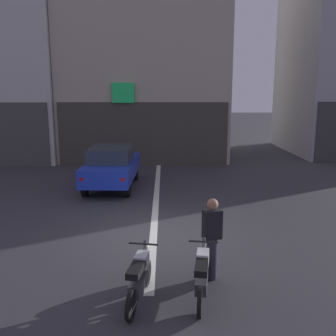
% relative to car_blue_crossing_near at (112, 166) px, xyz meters
% --- Properties ---
extents(ground_plane, '(120.00, 120.00, 0.00)m').
position_rel_car_blue_crossing_near_xyz_m(ground_plane, '(1.76, -5.03, -0.89)').
color(ground_plane, '#333338').
extents(lane_centre_line, '(0.20, 18.00, 0.01)m').
position_rel_car_blue_crossing_near_xyz_m(lane_centre_line, '(1.76, 0.97, -0.88)').
color(lane_centre_line, silver).
rests_on(lane_centre_line, ground).
extents(car_blue_crossing_near, '(1.89, 4.15, 1.64)m').
position_rel_car_blue_crossing_near_xyz_m(car_blue_crossing_near, '(0.00, 0.00, 0.00)').
color(car_blue_crossing_near, black).
rests_on(car_blue_crossing_near, ground).
extents(motorcycle_silver_row_leftmost, '(0.55, 1.66, 0.98)m').
position_rel_car_blue_crossing_near_xyz_m(motorcycle_silver_row_leftmost, '(1.60, -8.18, -0.43)').
color(motorcycle_silver_row_leftmost, black).
rests_on(motorcycle_silver_row_leftmost, ground).
extents(motorcycle_white_row_left_mid, '(0.55, 1.66, 0.98)m').
position_rel_car_blue_crossing_near_xyz_m(motorcycle_white_row_left_mid, '(2.73, -8.09, -0.43)').
color(motorcycle_white_row_left_mid, black).
rests_on(motorcycle_white_row_left_mid, ground).
extents(person_by_motorcycles, '(0.40, 0.30, 1.67)m').
position_rel_car_blue_crossing_near_xyz_m(person_by_motorcycles, '(2.98, -7.36, -0.03)').
color(person_by_motorcycles, '#23232D').
rests_on(person_by_motorcycles, ground).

